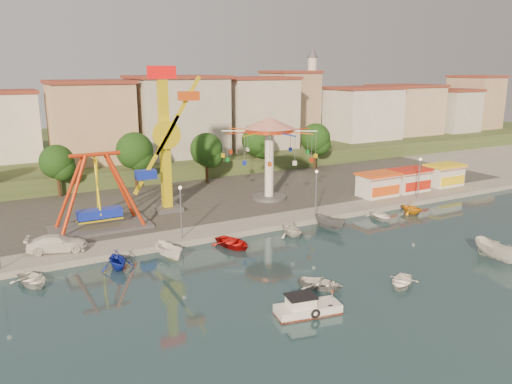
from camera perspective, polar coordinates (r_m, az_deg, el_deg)
ground at (r=42.79m, az=8.20°, el=-9.31°), size 200.00×200.00×0.00m
quay_deck at (r=97.59m, az=-14.28°, el=3.75°), size 200.00×100.00×0.60m
asphalt_pad at (r=67.67m, az=-7.22°, el=-0.03°), size 90.00×28.00×0.01m
hill_terrace at (r=102.19m, az=-15.05°, el=4.82°), size 200.00×60.00×3.00m
pirate_ship_ride at (r=53.55m, az=-17.61°, el=-0.12°), size 10.00×5.00×8.00m
kamikaze_tower at (r=57.71m, az=-10.04°, el=5.48°), size 5.78×3.10×16.50m
wave_swinger at (r=62.30m, az=1.53°, el=5.99°), size 11.60×11.60×10.40m
booth_left at (r=66.80m, az=13.76°, el=0.86°), size 5.40×3.78×3.08m
booth_mid at (r=70.75m, az=17.19°, el=1.36°), size 5.40×3.78×3.08m
booth_right at (r=75.65m, az=20.72°, el=1.86°), size 5.40×3.78×3.08m
lamp_post_1 at (r=48.92m, az=-8.56°, el=-2.48°), size 0.14×0.14×5.00m
lamp_post_2 at (r=56.26m, az=6.87°, el=-0.26°), size 0.14×0.14×5.00m
lamp_post_3 at (r=66.70m, az=18.10°, el=1.38°), size 0.14×0.14×5.00m
tree_1 at (r=68.83m, az=-21.81°, el=3.22°), size 4.35×4.35×6.80m
tree_2 at (r=70.18m, az=-13.70°, el=4.61°), size 5.02×5.02×7.85m
tree_3 at (r=72.14m, az=-5.69°, el=4.89°), size 4.68×4.68×7.32m
tree_4 at (r=79.14m, az=0.13°, el=5.89°), size 4.86×4.86×7.60m
tree_5 at (r=82.95m, az=6.83°, el=6.14°), size 4.83×4.83×7.54m
building_1 at (r=83.09m, az=-27.00°, el=5.86°), size 12.33×9.01×8.63m
building_2 at (r=84.99m, az=-18.20°, el=7.70°), size 11.95×9.28×11.23m
building_3 at (r=85.77m, az=-8.60°, el=7.60°), size 12.59×10.50×9.20m
building_4 at (r=94.30m, az=-1.59°, el=8.32°), size 10.75×9.23×9.24m
building_5 at (r=99.46m, az=5.82°, el=9.11°), size 12.77×10.96×11.21m
building_6 at (r=105.37m, az=11.67°, el=9.48°), size 8.23×8.98×12.36m
building_7 at (r=117.08m, az=14.53°, el=8.86°), size 11.59×10.93×8.76m
building_8 at (r=122.62m, az=21.50°, el=9.45°), size 12.84×9.28×12.58m
building_9 at (r=135.02m, az=24.26°, el=8.79°), size 12.95×9.17×9.21m
minaret at (r=104.30m, az=6.38°, el=11.49°), size 2.80×2.80×18.00m
cabin_motorboat at (r=36.05m, az=5.79°, el=-13.10°), size 4.85×2.56×1.62m
rowboat_a at (r=40.11m, az=7.45°, el=-10.34°), size 4.18×4.38×0.74m
rowboat_b at (r=41.78m, az=16.31°, el=-9.83°), size 4.08×3.81×0.69m
skiff at (r=49.80m, az=25.82°, el=-6.10°), size 2.34×4.93×1.83m
van at (r=48.96m, az=-21.78°, el=-5.46°), size 5.63×3.40×1.53m
moored_boat_0 at (r=44.13m, az=-24.18°, el=-9.17°), size 3.66×4.36×0.77m
moored_boat_1 at (r=44.82m, az=-15.60°, el=-7.44°), size 2.83×3.26×1.69m
moored_boat_2 at (r=46.03m, az=-9.89°, el=-6.70°), size 2.30×4.03×1.47m
moored_boat_3 at (r=48.43m, az=-2.65°, el=-5.81°), size 4.00×4.86×0.87m
moored_boat_4 at (r=51.45m, az=4.07°, el=-4.16°), size 3.10×3.48×1.68m
moored_boat_5 at (r=54.22m, az=8.46°, el=-3.45°), size 2.51×4.08×1.48m
moored_boat_6 at (r=58.90m, az=14.12°, el=-2.68°), size 3.36×4.17×0.76m
moored_boat_7 at (r=62.04m, az=17.35°, el=-1.69°), size 3.09×3.40×1.55m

